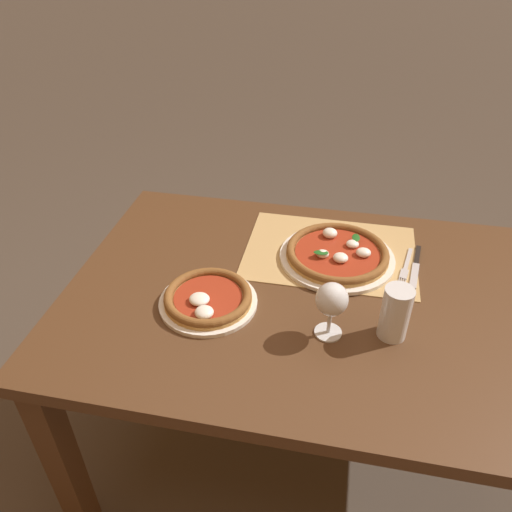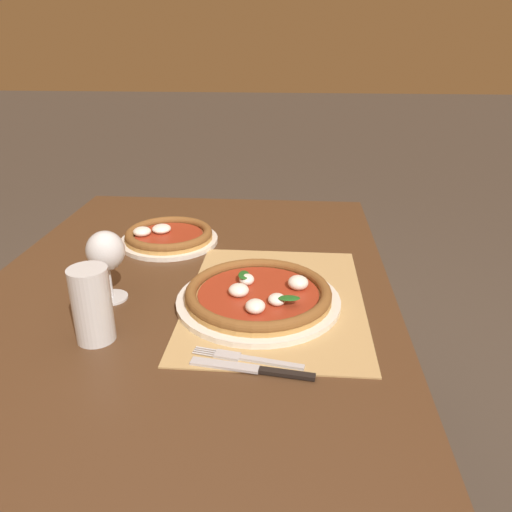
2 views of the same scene
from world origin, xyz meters
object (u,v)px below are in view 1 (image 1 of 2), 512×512
at_px(pint_glass, 395,314).
at_px(wine_glass, 332,301).
at_px(knife, 415,266).
at_px(pizza_far, 207,299).
at_px(pizza_near, 338,254).
at_px(fork, 405,267).

bearing_deg(pint_glass, wine_glass, 9.74).
bearing_deg(knife, pizza_far, 26.45).
bearing_deg(pizza_far, wine_glass, 171.91).
bearing_deg(wine_glass, pizza_near, -90.37).
bearing_deg(knife, wine_glass, 54.59).
bearing_deg(pizza_near, knife, -178.71).
height_order(pizza_near, pint_glass, pint_glass).
xyz_separation_m(pizza_far, fork, (-0.53, -0.27, -0.01)).
bearing_deg(wine_glass, pint_glass, -170.26).
height_order(pizza_near, wine_glass, wine_glass).
xyz_separation_m(wine_glass, pint_glass, (-0.15, -0.03, -0.04)).
relative_size(pint_glass, fork, 0.73).
xyz_separation_m(pizza_near, knife, (-0.23, -0.01, -0.02)).
distance_m(pizza_far, knife, 0.62).
bearing_deg(pizza_far, knife, -153.55).
distance_m(pizza_near, pizza_far, 0.43).
xyz_separation_m(pizza_near, pint_glass, (-0.15, 0.29, 0.05)).
bearing_deg(pint_glass, fork, -99.46).
relative_size(pizza_far, wine_glass, 1.71).
distance_m(pizza_near, wine_glass, 0.33).
relative_size(wine_glass, knife, 0.72).
xyz_separation_m(pizza_far, pint_glass, (-0.48, 0.02, 0.05)).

